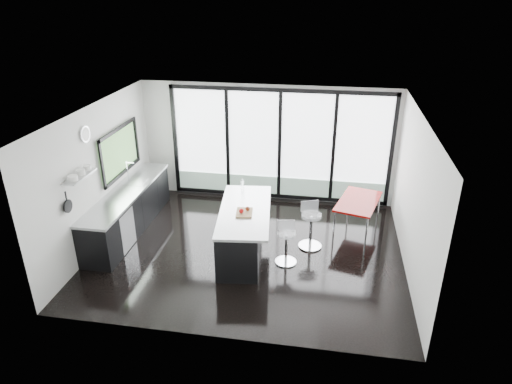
% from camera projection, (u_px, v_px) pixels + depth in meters
% --- Properties ---
extents(floor, '(6.00, 5.00, 0.00)m').
position_uv_depth(floor, '(249.00, 250.00, 9.12)').
color(floor, black).
rests_on(floor, ground).
extents(ceiling, '(6.00, 5.00, 0.00)m').
position_uv_depth(ceiling, '(247.00, 113.00, 7.95)').
color(ceiling, white).
rests_on(ceiling, wall_back).
extents(wall_back, '(6.00, 0.09, 2.80)m').
position_uv_depth(wall_back, '(278.00, 150.00, 10.75)').
color(wall_back, silver).
rests_on(wall_back, ground).
extents(wall_front, '(6.00, 0.00, 2.80)m').
position_uv_depth(wall_front, '(215.00, 258.00, 6.29)').
color(wall_front, silver).
rests_on(wall_front, ground).
extents(wall_left, '(0.26, 5.00, 2.80)m').
position_uv_depth(wall_left, '(105.00, 163.00, 9.16)').
color(wall_left, silver).
rests_on(wall_left, ground).
extents(wall_right, '(0.00, 5.00, 2.80)m').
position_uv_depth(wall_right, '(414.00, 198.00, 8.08)').
color(wall_right, silver).
rests_on(wall_right, ground).
extents(counter_cabinets, '(0.69, 3.24, 1.36)m').
position_uv_depth(counter_cabinets, '(128.00, 210.00, 9.68)').
color(counter_cabinets, black).
rests_on(counter_cabinets, floor).
extents(island, '(1.21, 2.36, 1.20)m').
position_uv_depth(island, '(241.00, 230.00, 8.89)').
color(island, black).
rests_on(island, floor).
extents(bar_stool_near, '(0.48, 0.48, 0.65)m').
position_uv_depth(bar_stool_near, '(286.00, 248.00, 8.58)').
color(bar_stool_near, silver).
rests_on(bar_stool_near, floor).
extents(bar_stool_far, '(0.60, 0.60, 0.74)m').
position_uv_depth(bar_stool_far, '(311.00, 231.00, 9.08)').
color(bar_stool_far, silver).
rests_on(bar_stool_far, floor).
extents(red_table, '(1.08, 1.48, 0.71)m').
position_uv_depth(red_table, '(357.00, 216.00, 9.70)').
color(red_table, '#7D0603').
rests_on(red_table, floor).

